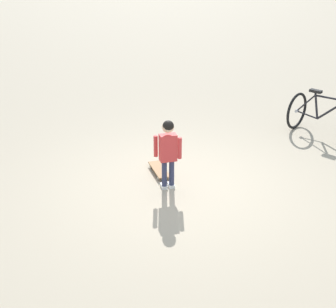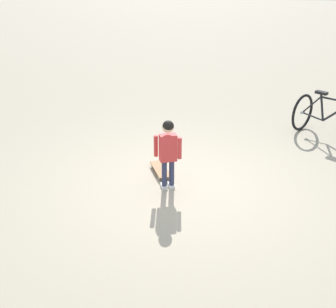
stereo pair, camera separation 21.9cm
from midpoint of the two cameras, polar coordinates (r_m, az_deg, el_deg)
ground_plane at (r=7.03m, az=2.86°, el=-3.97°), size 50.00×50.00×0.00m
child_person at (r=6.71m, az=0.93°, el=0.83°), size 0.41×0.24×1.06m
skateboard at (r=7.41m, az=-0.08°, el=-1.89°), size 0.41×0.64×0.07m
bicycle_far at (r=9.17m, az=19.30°, el=4.14°), size 1.28×1.22×0.85m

